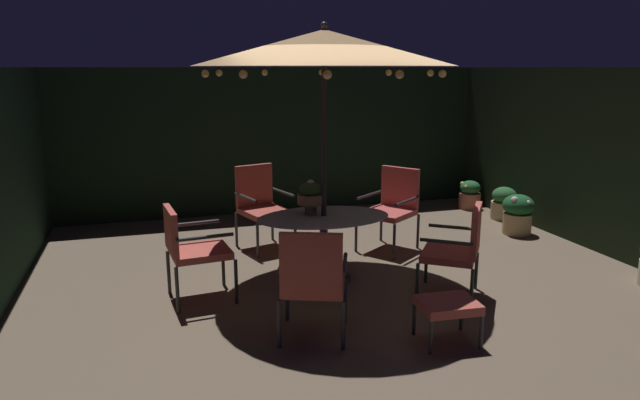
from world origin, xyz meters
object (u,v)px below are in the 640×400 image
object	(u,v)px
patio_chair_east	(190,245)
potted_plant_left_near	(470,195)
patio_chair_south	(459,246)
ottoman_footrest	(448,306)
patio_umbrella	(324,48)
patio_dining_table	(324,231)
patio_chair_northeast	(261,202)
potted_plant_back_left	(504,203)
patio_chair_southeast	(313,277)
potted_plant_back_right	(518,213)
patio_chair_north	(393,203)
centerpiece_planter	(311,195)

from	to	relation	value
patio_chair_east	potted_plant_left_near	world-z (taller)	patio_chair_east
patio_chair_south	ottoman_footrest	bearing A→B (deg)	-124.87
patio_umbrella	potted_plant_left_near	world-z (taller)	patio_umbrella
patio_dining_table	ottoman_footrest	bearing A→B (deg)	-71.67
patio_chair_northeast	potted_plant_back_left	world-z (taller)	patio_chair_northeast
patio_chair_southeast	potted_plant_back_left	world-z (taller)	patio_chair_southeast
patio_umbrella	patio_chair_east	size ratio (longest dim) A/B	2.85
patio_chair_southeast	patio_chair_northeast	bearing A→B (deg)	87.98
potted_plant_back_right	patio_chair_north	bearing A→B (deg)	-177.55
patio_dining_table	potted_plant_left_near	size ratio (longest dim) A/B	3.10
patio_dining_table	patio_chair_southeast	world-z (taller)	patio_chair_southeast
centerpiece_planter	potted_plant_back_left	bearing A→B (deg)	24.27
centerpiece_planter	patio_chair_northeast	bearing A→B (deg)	102.98
patio_dining_table	patio_chair_south	distance (m)	1.45
centerpiece_planter	patio_chair_northeast	world-z (taller)	centerpiece_planter
patio_chair_north	ottoman_footrest	size ratio (longest dim) A/B	2.04
patio_chair_south	ottoman_footrest	size ratio (longest dim) A/B	1.88
patio_chair_north	patio_chair_east	xyz separation A→B (m)	(-2.62, -1.00, -0.02)
patio_chair_north	ottoman_footrest	world-z (taller)	patio_chair_north
patio_chair_north	potted_plant_back_right	xyz separation A→B (m)	(1.96, 0.08, -0.29)
centerpiece_planter	potted_plant_back_right	bearing A→B (deg)	14.37
patio_chair_southeast	patio_umbrella	bearing A→B (deg)	69.03
centerpiece_planter	potted_plant_left_near	size ratio (longest dim) A/B	0.82
centerpiece_planter	patio_chair_northeast	distance (m)	1.39
patio_dining_table	patio_umbrella	world-z (taller)	patio_umbrella
patio_chair_north	potted_plant_back_right	distance (m)	1.98
patio_dining_table	patio_chair_south	world-z (taller)	patio_chair_south
potted_plant_back_left	patio_chair_northeast	bearing A→B (deg)	-175.53
centerpiece_planter	potted_plant_back_left	xyz separation A→B (m)	(3.57, 1.61, -0.70)
patio_chair_northeast	ottoman_footrest	size ratio (longest dim) A/B	2.09
patio_chair_east	patio_dining_table	bearing A→B (deg)	6.06
patio_chair_southeast	potted_plant_left_near	distance (m)	5.40
patio_chair_southeast	potted_plant_left_near	bearing A→B (deg)	44.80
potted_plant_back_left	patio_chair_south	bearing A→B (deg)	-131.80
centerpiece_planter	potted_plant_left_near	bearing A→B (deg)	34.52
patio_dining_table	patio_umbrella	bearing A→B (deg)	-105.01
patio_chair_south	patio_umbrella	bearing A→B (deg)	143.80
patio_chair_north	patio_chair_southeast	size ratio (longest dim) A/B	1.04
potted_plant_left_near	patio_chair_east	bearing A→B (deg)	-151.27
patio_chair_north	patio_chair_southeast	xyz separation A→B (m)	(-1.71, -2.20, -0.02)
patio_chair_northeast	patio_chair_south	xyz separation A→B (m)	(1.59, -2.25, -0.06)
centerpiece_planter	patio_umbrella	bearing A→B (deg)	-36.90
ottoman_footrest	potted_plant_back_right	size ratio (longest dim) A/B	0.90
patio_dining_table	potted_plant_left_near	xyz separation A→B (m)	(3.31, 2.45, -0.32)
centerpiece_planter	ottoman_footrest	size ratio (longest dim) A/B	0.76
patio_chair_northeast	patio_chair_south	size ratio (longest dim) A/B	1.11
potted_plant_back_left	patio_chair_north	bearing A→B (deg)	-159.27
patio_chair_northeast	potted_plant_left_near	distance (m)	3.89
centerpiece_planter	patio_chair_north	size ratio (longest dim) A/B	0.37
patio_chair_northeast	patio_umbrella	bearing A→B (deg)	-73.21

